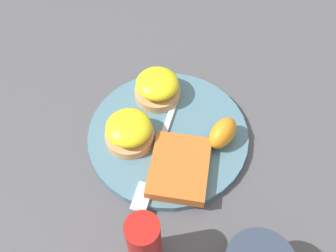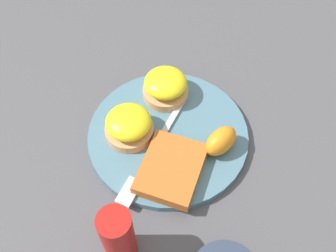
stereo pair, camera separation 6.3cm
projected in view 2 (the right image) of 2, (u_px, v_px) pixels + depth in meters
ground_plane at (168, 137)px, 0.66m from camera, size 1.10×1.10×0.00m
plate at (168, 135)px, 0.66m from camera, size 0.27×0.27×0.01m
sandwich_benedict_left at (166, 86)px, 0.68m from camera, size 0.08×0.08×0.05m
sandwich_benedict_right at (129, 125)px, 0.63m from camera, size 0.08×0.08×0.05m
hashbrown_patty at (171, 169)px, 0.60m from camera, size 0.14×0.12×0.02m
orange_wedge at (221, 141)px, 0.62m from camera, size 0.06×0.04×0.04m
fork at (152, 154)px, 0.63m from camera, size 0.22×0.07×0.00m
condiment_bottle at (118, 236)px, 0.51m from camera, size 0.04×0.04×0.11m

